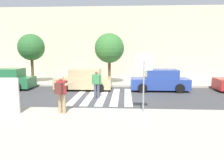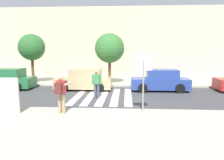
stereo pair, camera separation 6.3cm
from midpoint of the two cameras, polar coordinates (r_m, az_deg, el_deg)
name	(u,v)px [view 1 (the left image)]	position (r m, az deg, el deg)	size (l,w,h in m)	color
ground_plane	(103,97)	(13.84, -2.57, -4.38)	(120.00, 120.00, 0.00)	#424244
sidewalk_near	(85,133)	(7.93, -7.34, -13.51)	(60.00, 6.00, 0.14)	#B2AD9E
sidewalk_far	(109,82)	(19.71, -0.76, -0.43)	(60.00, 4.80, 0.14)	#B2AD9E
building_facade_far	(112,44)	(23.90, 0.00, 9.44)	(56.00, 4.00, 7.12)	beige
crosswalk_stripe_0	(78,96)	(14.29, -8.90, -4.06)	(0.44, 5.20, 0.01)	silver
crosswalk_stripe_1	(91,96)	(14.14, -5.72, -4.13)	(0.44, 5.20, 0.01)	silver
crosswalk_stripe_2	(103,96)	(14.04, -2.48, -4.18)	(0.44, 5.20, 0.01)	silver
crosswalk_stripe_3	(115,96)	(13.98, 0.79, -4.23)	(0.44, 5.20, 0.01)	silver
crosswalk_stripe_4	(128,96)	(13.97, 4.08, -4.26)	(0.44, 5.20, 0.01)	silver
stop_sign	(144,69)	(9.90, 8.15, 2.74)	(0.76, 0.08, 2.65)	gray
photographer_with_backpack	(61,91)	(9.87, -13.29, -2.73)	(0.69, 0.91, 1.72)	tan
pedestrian_crossing	(97,83)	(13.26, -4.19, -0.66)	(0.58, 0.27, 1.72)	#474C60
parked_car_green	(6,79)	(18.25, -25.99, 0.14)	(4.10, 1.92, 1.55)	#236B3D
parked_car_tan	(84,80)	(16.19, -7.41, -0.01)	(4.10, 1.92, 1.55)	tan
parked_car_blue	(160,81)	(16.10, 12.31, -0.18)	(4.10, 1.92, 1.55)	#284293
street_tree_west	(31,48)	(19.46, -20.42, 7.96)	(2.18, 2.18, 4.09)	brown
street_tree_center	(109,48)	(17.81, -0.81, 8.27)	(2.39, 2.39, 4.12)	brown
advertising_board	(7,96)	(10.74, -25.85, -3.70)	(1.10, 0.11, 1.60)	beige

